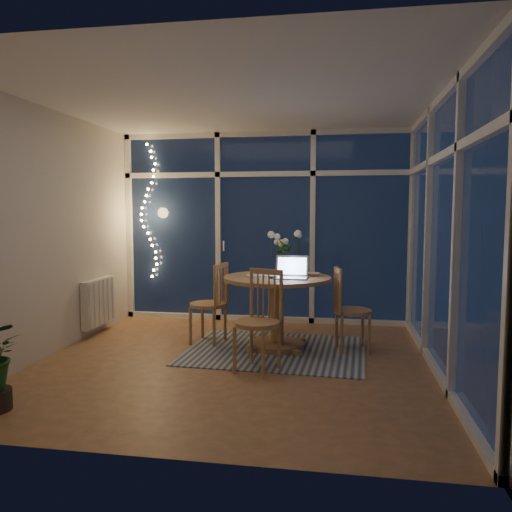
# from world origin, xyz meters

# --- Properties ---
(floor) EXTENTS (4.00, 4.00, 0.00)m
(floor) POSITION_xyz_m (0.00, 0.00, 0.00)
(floor) COLOR brown
(floor) RESTS_ON ground
(ceiling) EXTENTS (4.00, 4.00, 0.00)m
(ceiling) POSITION_xyz_m (0.00, 0.00, 2.60)
(ceiling) COLOR silver
(ceiling) RESTS_ON wall_back
(wall_back) EXTENTS (4.00, 0.04, 2.60)m
(wall_back) POSITION_xyz_m (0.00, 2.00, 1.30)
(wall_back) COLOR beige
(wall_back) RESTS_ON floor
(wall_front) EXTENTS (4.00, 0.04, 2.60)m
(wall_front) POSITION_xyz_m (0.00, -2.00, 1.30)
(wall_front) COLOR beige
(wall_front) RESTS_ON floor
(wall_left) EXTENTS (0.04, 4.00, 2.60)m
(wall_left) POSITION_xyz_m (-2.00, 0.00, 1.30)
(wall_left) COLOR beige
(wall_left) RESTS_ON floor
(wall_right) EXTENTS (0.04, 4.00, 2.60)m
(wall_right) POSITION_xyz_m (2.00, 0.00, 1.30)
(wall_right) COLOR beige
(wall_right) RESTS_ON floor
(window_wall_back) EXTENTS (4.00, 0.10, 2.60)m
(window_wall_back) POSITION_xyz_m (0.00, 1.96, 1.30)
(window_wall_back) COLOR white
(window_wall_back) RESTS_ON floor
(window_wall_right) EXTENTS (0.10, 4.00, 2.60)m
(window_wall_right) POSITION_xyz_m (1.96, 0.00, 1.30)
(window_wall_right) COLOR white
(window_wall_right) RESTS_ON floor
(radiator) EXTENTS (0.10, 0.70, 0.58)m
(radiator) POSITION_xyz_m (-1.94, 0.90, 0.40)
(radiator) COLOR silver
(radiator) RESTS_ON wall_left
(fairy_lights) EXTENTS (0.24, 0.10, 1.85)m
(fairy_lights) POSITION_xyz_m (-1.65, 1.88, 1.52)
(fairy_lights) COLOR #F8B763
(fairy_lights) RESTS_ON window_wall_back
(garden_patio) EXTENTS (12.00, 6.00, 0.10)m
(garden_patio) POSITION_xyz_m (0.50, 5.00, -0.06)
(garden_patio) COLOR black
(garden_patio) RESTS_ON ground
(garden_fence) EXTENTS (11.00, 0.08, 1.80)m
(garden_fence) POSITION_xyz_m (0.00, 5.50, 0.90)
(garden_fence) COLOR #371A14
(garden_fence) RESTS_ON ground
(neighbour_roof) EXTENTS (7.00, 3.00, 2.20)m
(neighbour_roof) POSITION_xyz_m (0.30, 8.50, 2.20)
(neighbour_roof) COLOR #2F3139
(neighbour_roof) RESTS_ON ground
(garden_shrubs) EXTENTS (0.90, 0.90, 0.90)m
(garden_shrubs) POSITION_xyz_m (-0.80, 3.40, 0.45)
(garden_shrubs) COLOR black
(garden_shrubs) RESTS_ON ground
(rug) EXTENTS (2.00, 1.63, 0.01)m
(rug) POSITION_xyz_m (0.34, 0.49, 0.01)
(rug) COLOR #B9B497
(rug) RESTS_ON floor
(dining_table) EXTENTS (1.24, 1.24, 0.81)m
(dining_table) POSITION_xyz_m (0.34, 0.59, 0.40)
(dining_table) COLOR #A8704C
(dining_table) RESTS_ON floor
(chair_left) EXTENTS (0.52, 0.52, 0.95)m
(chair_left) POSITION_xyz_m (-0.48, 0.69, 0.47)
(chair_left) COLOR #A8704C
(chair_left) RESTS_ON floor
(chair_right) EXTENTS (0.51, 0.51, 0.93)m
(chair_right) POSITION_xyz_m (1.17, 0.63, 0.47)
(chair_right) COLOR #A8704C
(chair_right) RESTS_ON floor
(chair_front) EXTENTS (0.59, 0.59, 0.98)m
(chair_front) POSITION_xyz_m (0.25, -0.23, 0.49)
(chair_front) COLOR #A8704C
(chair_front) RESTS_ON floor
(laptop) EXTENTS (0.36, 0.31, 0.26)m
(laptop) POSITION_xyz_m (0.50, 0.45, 0.94)
(laptop) COLOR #BDBCC1
(laptop) RESTS_ON dining_table
(flower_vase) EXTENTS (0.21, 0.21, 0.21)m
(flower_vase) POSITION_xyz_m (0.40, 0.91, 0.91)
(flower_vase) COLOR white
(flower_vase) RESTS_ON dining_table
(bowl) EXTENTS (0.16, 0.16, 0.04)m
(bowl) POSITION_xyz_m (0.73, 0.72, 0.83)
(bowl) COLOR white
(bowl) RESTS_ON dining_table
(newspapers) EXTENTS (0.39, 0.34, 0.02)m
(newspapers) POSITION_xyz_m (0.19, 0.56, 0.82)
(newspapers) COLOR silver
(newspapers) RESTS_ON dining_table
(phone) EXTENTS (0.13, 0.10, 0.01)m
(phone) POSITION_xyz_m (0.33, 0.45, 0.81)
(phone) COLOR black
(phone) RESTS_ON dining_table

